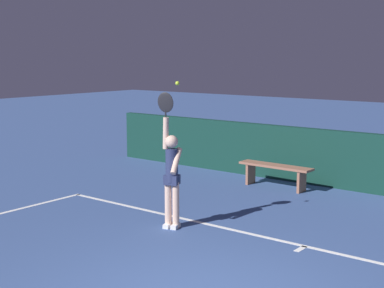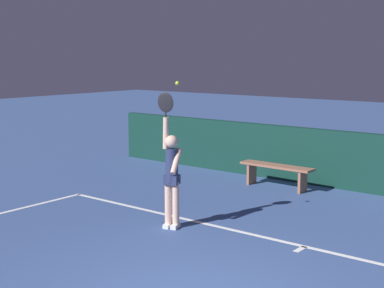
{
  "view_description": "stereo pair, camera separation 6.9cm",
  "coord_description": "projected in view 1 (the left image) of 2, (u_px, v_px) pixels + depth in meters",
  "views": [
    {
      "loc": [
        3.8,
        -4.93,
        2.92
      ],
      "look_at": [
        -2.01,
        2.47,
        1.44
      ],
      "focal_mm": 53.0,
      "sensor_mm": 36.0,
      "label": 1
    },
    {
      "loc": [
        3.86,
        -4.89,
        2.92
      ],
      "look_at": [
        -2.01,
        2.47,
        1.44
      ],
      "focal_mm": 53.0,
      "sensor_mm": 36.0,
      "label": 2
    }
  ],
  "objects": [
    {
      "name": "courtside_bench_far",
      "position": [
        275.0,
        170.0,
        12.53
      ],
      "size": [
        1.72,
        0.39,
        0.52
      ],
      "color": "#95614A",
      "rests_on": "ground"
    },
    {
      "name": "tennis_player",
      "position": [
        172.0,
        173.0,
        9.55
      ],
      "size": [
        0.49,
        0.39,
        2.33
      ],
      "color": "beige",
      "rests_on": "ground"
    },
    {
      "name": "tennis_ball",
      "position": [
        177.0,
        83.0,
        9.24
      ],
      "size": [
        0.07,
        0.07,
        0.07
      ],
      "color": "#C4E733"
    }
  ]
}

